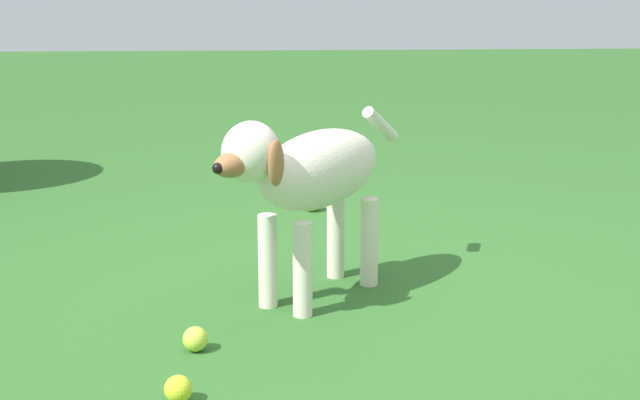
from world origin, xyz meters
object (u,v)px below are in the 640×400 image
at_px(tennis_ball_1, 195,339).
at_px(tennis_ball_2, 178,389).
at_px(dog, 310,175).
at_px(tennis_ball_0, 312,203).

height_order(tennis_ball_1, tennis_ball_2, same).
distance_m(dog, tennis_ball_0, 1.06).
height_order(dog, tennis_ball_2, dog).
height_order(tennis_ball_0, tennis_ball_1, same).
distance_m(tennis_ball_1, tennis_ball_2, 0.30).
bearing_deg(dog, tennis_ball_1, -0.09).
relative_size(dog, tennis_ball_1, 10.35).
bearing_deg(tennis_ball_1, tennis_ball_2, 86.79).
height_order(dog, tennis_ball_0, dog).
height_order(tennis_ball_0, tennis_ball_2, same).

